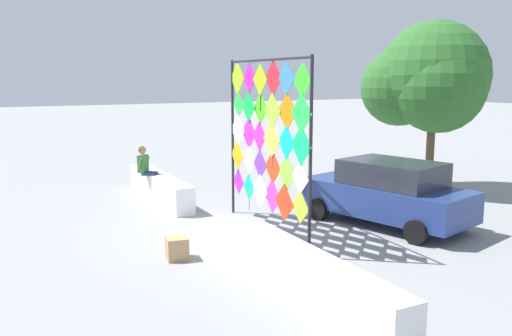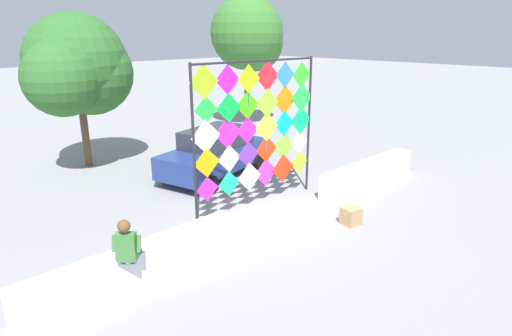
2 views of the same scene
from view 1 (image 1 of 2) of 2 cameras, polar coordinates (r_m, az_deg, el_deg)
ground at (r=12.93m, az=-2.33°, el=-6.76°), size 120.00×120.00×0.00m
plaza_ledge_left at (r=16.42m, az=-10.08°, el=-2.01°), size 4.49×0.54×0.76m
plaza_ledge_right at (r=9.16m, az=6.10°, el=-11.34°), size 4.49×0.54×0.76m
kite_display_rack at (r=12.51m, az=1.09°, el=3.65°), size 4.20×0.28×4.06m
seated_vendor at (r=16.46m, az=-11.39°, el=0.02°), size 0.75×0.75×1.60m
parked_car at (r=13.78m, az=13.65°, el=-2.51°), size 4.47×2.80×1.61m
cardboard_box_small at (r=11.16m, az=-8.31°, el=-8.34°), size 0.48×0.48×0.45m
tree_far_right at (r=18.18m, az=17.47°, el=8.77°), size 3.89×3.67×5.40m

